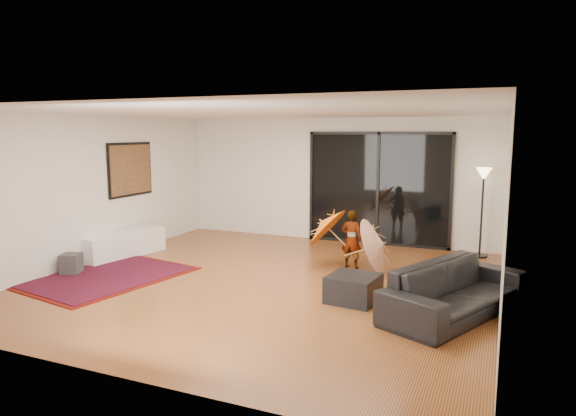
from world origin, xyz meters
The scene contains 17 objects.
floor centered at (0.00, 0.00, 0.00)m, with size 7.00×7.00×0.00m, color #A65E2D.
ceiling centered at (0.00, 0.00, 2.70)m, with size 7.00×7.00×0.00m, color white.
wall_back centered at (0.00, 3.50, 1.35)m, with size 7.00×7.00×0.00m, color silver.
wall_front centered at (0.00, -3.50, 1.35)m, with size 7.00×7.00×0.00m, color silver.
wall_left centered at (-3.50, 0.00, 1.35)m, with size 7.00×7.00×0.00m, color silver.
wall_right centered at (3.50, 0.00, 1.35)m, with size 7.00×7.00×0.00m, color silver.
sliding_door centered at (1.00, 3.47, 1.20)m, with size 3.06×0.07×2.40m.
painting centered at (-3.46, 1.00, 1.65)m, with size 0.04×1.28×1.08m.
media_console centered at (-3.25, 0.47, 0.24)m, with size 0.43×1.72×0.48m, color white.
speaker centered at (-3.25, -0.87, 0.17)m, with size 0.30×0.30×0.35m, color #424244.
persian_rug centered at (-2.54, -0.80, 0.01)m, with size 2.28×2.87×0.02m.
sofa centered at (2.95, -0.37, 0.34)m, with size 2.32×0.91×0.68m, color black.
ottoman centered at (1.56, -0.36, 0.19)m, with size 0.67×0.67×0.38m, color black.
floor_lamp centered at (3.10, 3.14, 1.36)m, with size 0.30×0.30×1.73m.
child centered at (1.04, 1.36, 0.52)m, with size 0.38×0.25×1.04m, color #999999.
parasol_orange centered at (0.49, 1.31, 0.73)m, with size 0.72×0.89×0.90m.
parasol_white centered at (1.64, 1.21, 0.50)m, with size 0.56×0.99×0.99m.
Camera 1 is at (3.46, -7.24, 2.42)m, focal length 32.00 mm.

